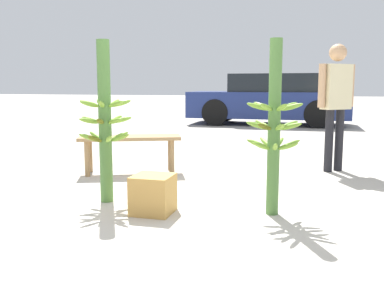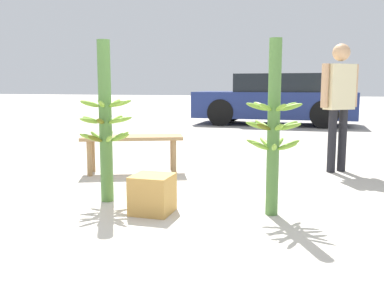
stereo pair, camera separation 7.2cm
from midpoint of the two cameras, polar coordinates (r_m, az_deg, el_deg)
ground_plane at (r=3.69m, az=-2.79°, el=-8.84°), size 80.00×80.00×0.00m
banana_stalk_left at (r=3.92m, az=-12.05°, el=2.91°), size 0.48×0.48×1.46m
banana_stalk_center at (r=3.50m, az=10.31°, el=2.17°), size 0.46×0.46×1.42m
vendor_person at (r=5.50m, az=18.30°, el=6.19°), size 0.47×0.41×1.55m
market_bench at (r=5.20m, az=-8.67°, el=0.23°), size 1.26×0.81×0.45m
parked_car at (r=11.83m, az=10.12°, el=5.83°), size 4.22×1.76×1.36m
produce_crate at (r=3.59m, az=-5.78°, el=-6.67°), size 0.32×0.32×0.32m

